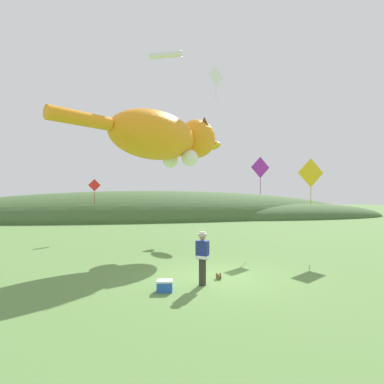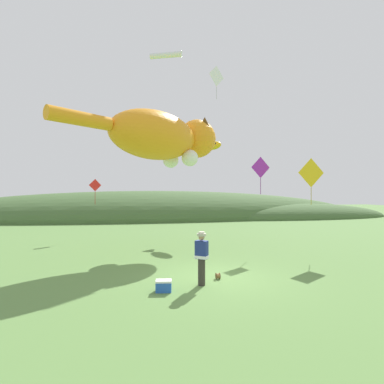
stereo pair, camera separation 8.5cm
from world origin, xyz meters
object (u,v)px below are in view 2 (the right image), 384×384
(kite_diamond_gold, at_px, (311,173))
(kite_diamond_white, at_px, (217,76))
(kite_diamond_red, at_px, (95,186))
(picnic_cooler, at_px, (164,286))
(kite_giant_cat, at_px, (165,137))
(kite_spool, at_px, (218,276))
(festival_attendant, at_px, (202,257))
(kite_tube_streamer, at_px, (166,55))
(kite_fish_windsock, at_px, (211,146))
(kite_diamond_violet, at_px, (261,168))

(kite_diamond_gold, xyz_separation_m, kite_diamond_white, (-3.20, 6.42, 7.22))
(kite_diamond_red, bearing_deg, picnic_cooler, -74.39)
(kite_giant_cat, distance_m, kite_diamond_red, 7.15)
(kite_spool, relative_size, kite_diamond_red, 0.13)
(festival_attendant, height_order, kite_tube_streamer, kite_tube_streamer)
(kite_fish_windsock, xyz_separation_m, kite_tube_streamer, (-3.56, -2.23, 5.42))
(kite_giant_cat, xyz_separation_m, kite_diamond_white, (4.10, 3.97, 5.21))
(kite_diamond_violet, bearing_deg, kite_fish_windsock, 102.13)
(kite_diamond_white, bearing_deg, kite_diamond_violet, -76.54)
(kite_diamond_gold, height_order, kite_diamond_red, kite_diamond_gold)
(picnic_cooler, distance_m, kite_diamond_violet, 9.69)
(kite_diamond_gold, relative_size, kite_diamond_white, 1.02)
(kite_tube_streamer, bearing_deg, picnic_cooler, -97.13)
(kite_giant_cat, height_order, kite_diamond_gold, kite_giant_cat)
(kite_diamond_gold, bearing_deg, kite_diamond_violet, 141.54)
(picnic_cooler, relative_size, kite_diamond_gold, 0.22)
(kite_diamond_red, relative_size, kite_diamond_white, 0.74)
(kite_diamond_violet, relative_size, kite_diamond_gold, 0.86)
(kite_fish_windsock, relative_size, kite_tube_streamer, 1.13)
(kite_diamond_white, bearing_deg, kite_diamond_red, 171.73)
(kite_diamond_red, bearing_deg, kite_tube_streamer, -26.43)
(festival_attendant, bearing_deg, kite_fish_windsock, 73.45)
(festival_attendant, height_order, kite_diamond_violet, kite_diamond_violet)
(festival_attendant, xyz_separation_m, kite_fish_windsock, (3.49, 11.74, 5.60))
(kite_fish_windsock, height_order, kite_diamond_red, kite_fish_windsock)
(kite_giant_cat, bearing_deg, kite_spool, -78.64)
(kite_diamond_gold, relative_size, kite_diamond_red, 1.38)
(picnic_cooler, distance_m, kite_fish_windsock, 14.52)
(kite_fish_windsock, distance_m, kite_tube_streamer, 6.86)
(kite_giant_cat, height_order, kite_diamond_white, kite_diamond_white)
(kite_spool, bearing_deg, kite_fish_windsock, 76.13)
(kite_tube_streamer, distance_m, kite_diamond_violet, 9.65)
(kite_giant_cat, height_order, kite_fish_windsock, kite_giant_cat)
(kite_diamond_violet, bearing_deg, kite_diamond_gold, -38.46)
(picnic_cooler, bearing_deg, festival_attendant, 16.47)
(kite_spool, distance_m, kite_diamond_white, 15.32)
(picnic_cooler, bearing_deg, kite_diamond_red, 105.61)
(festival_attendant, relative_size, kite_diamond_white, 0.75)
(kite_tube_streamer, bearing_deg, kite_spool, -84.88)
(kite_spool, relative_size, kite_diamond_gold, 0.09)
(festival_attendant, relative_size, kite_diamond_violet, 0.85)
(picnic_cooler, xyz_separation_m, kite_diamond_red, (-3.41, 12.21, 3.40))
(kite_tube_streamer, bearing_deg, kite_fish_windsock, 32.04)
(kite_diamond_white, bearing_deg, festival_attendant, -108.81)
(kite_tube_streamer, xyz_separation_m, kite_diamond_gold, (6.88, -5.32, -7.88))
(kite_giant_cat, height_order, kite_diamond_red, kite_giant_cat)
(kite_diamond_violet, xyz_separation_m, kite_diamond_white, (-1.15, 4.79, 6.85))
(kite_fish_windsock, height_order, kite_diamond_gold, kite_fish_windsock)
(kite_tube_streamer, height_order, kite_diamond_violet, kite_tube_streamer)
(kite_fish_windsock, height_order, kite_tube_streamer, kite_tube_streamer)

